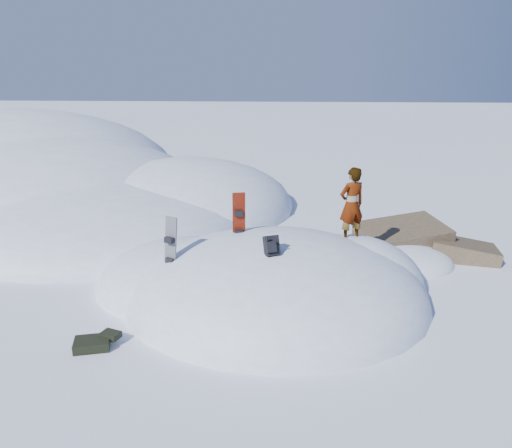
# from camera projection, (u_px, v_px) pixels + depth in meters

# --- Properties ---
(ground) EXTENTS (120.00, 120.00, 0.00)m
(ground) POSITION_uv_depth(u_px,v_px,m) (276.00, 299.00, 11.58)
(ground) COLOR white
(ground) RESTS_ON ground
(snow_mound) EXTENTS (8.00, 6.00, 3.00)m
(snow_mound) POSITION_uv_depth(u_px,v_px,m) (269.00, 294.00, 11.81)
(snow_mound) COLOR white
(snow_mound) RESTS_ON ground
(snow_ridge) EXTENTS (21.50, 18.50, 6.40)m
(snow_ridge) POSITION_uv_depth(u_px,v_px,m) (39.00, 190.00, 21.50)
(snow_ridge) COLOR white
(snow_ridge) RESTS_ON ground
(rock_outcrop) EXTENTS (4.68, 4.41, 1.68)m
(rock_outcrop) POSITION_uv_depth(u_px,v_px,m) (408.00, 254.00, 14.23)
(rock_outcrop) COLOR brown
(rock_outcrop) RESTS_ON ground
(snowboard_red) EXTENTS (0.31, 0.22, 1.61)m
(snowboard_red) POSITION_uv_depth(u_px,v_px,m) (239.00, 225.00, 11.78)
(snowboard_red) COLOR #B72409
(snowboard_red) RESTS_ON snow_mound
(snowboard_dark) EXTENTS (0.38, 0.35, 1.60)m
(snowboard_dark) POSITION_uv_depth(u_px,v_px,m) (170.00, 252.00, 10.90)
(snowboard_dark) COLOR black
(snowboard_dark) RESTS_ON snow_mound
(backpack) EXTENTS (0.40, 0.46, 0.50)m
(backpack) POSITION_uv_depth(u_px,v_px,m) (271.00, 246.00, 10.33)
(backpack) COLOR black
(backpack) RESTS_ON snow_mound
(gear_pile) EXTENTS (0.90, 0.69, 0.23)m
(gear_pile) POSITION_uv_depth(u_px,v_px,m) (95.00, 342.00, 9.59)
(gear_pile) COLOR black
(gear_pile) RESTS_ON ground
(person) EXTENTS (0.79, 0.69, 1.81)m
(person) POSITION_uv_depth(u_px,v_px,m) (352.00, 205.00, 11.79)
(person) COLOR slate
(person) RESTS_ON snow_mound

